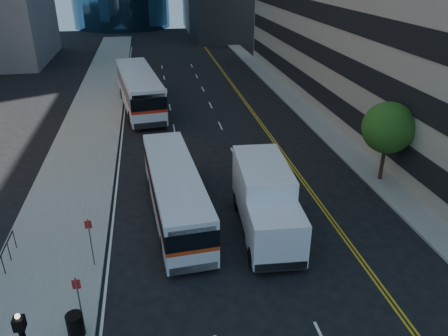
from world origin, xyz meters
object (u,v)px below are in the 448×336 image
object	(u,v)px
bus_front	(175,191)
box_truck	(266,201)
street_tree	(388,128)
bus_rear	(139,89)
trash_can	(75,325)

from	to	relation	value
bus_front	box_truck	xyz separation A→B (m)	(4.48, -2.35, 0.28)
street_tree	bus_rear	distance (m)	23.76
street_tree	box_truck	size ratio (longest dim) A/B	0.69
bus_rear	box_truck	distance (m)	23.40
box_truck	trash_can	distance (m)	10.62
bus_front	trash_can	bearing A→B (deg)	-122.18
box_truck	trash_can	xyz separation A→B (m)	(-8.80, -5.81, -1.21)
bus_rear	box_truck	world-z (taller)	bus_rear
bus_rear	street_tree	bearing A→B (deg)	-57.13
box_truck	street_tree	bearing A→B (deg)	29.82
trash_can	bus_front	bearing A→B (deg)	62.08
street_tree	box_truck	world-z (taller)	street_tree
bus_front	bus_rear	size ratio (longest dim) A/B	0.81
box_truck	trash_can	world-z (taller)	box_truck
street_tree	bus_front	xyz separation A→B (m)	(-13.32, -2.04, -2.08)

